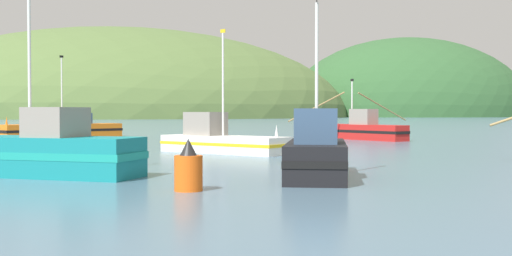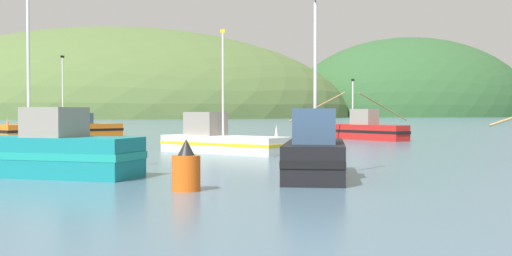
{
  "view_description": "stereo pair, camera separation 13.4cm",
  "coord_description": "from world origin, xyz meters",
  "px_view_note": "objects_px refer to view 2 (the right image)",
  "views": [
    {
      "loc": [
        -15.79,
        -13.42,
        2.38
      ],
      "look_at": [
        -7.53,
        22.98,
        1.4
      ],
      "focal_mm": 44.77,
      "sensor_mm": 36.0,
      "label": 1
    },
    {
      "loc": [
        -15.66,
        -13.45,
        2.38
      ],
      "look_at": [
        -7.53,
        22.98,
        1.4
      ],
      "focal_mm": 44.77,
      "sensor_mm": 36.0,
      "label": 2
    }
  ],
  "objects_px": {
    "fishing_boat_orange": "(65,130)",
    "channel_buoy": "(186,169)",
    "fishing_boat_red": "(353,130)",
    "fishing_boat_black": "(315,155)",
    "fishing_boat_white": "(221,140)",
    "fishing_boat_teal": "(27,152)"
  },
  "relations": [
    {
      "from": "fishing_boat_teal",
      "to": "channel_buoy",
      "type": "distance_m",
      "value": 7.84
    },
    {
      "from": "fishing_boat_black",
      "to": "fishing_boat_orange",
      "type": "xyz_separation_m",
      "value": [
        -11.34,
        37.63,
        -0.07
      ]
    },
    {
      "from": "fishing_boat_red",
      "to": "fishing_boat_white",
      "type": "bearing_deg",
      "value": 114.73
    },
    {
      "from": "fishing_boat_red",
      "to": "fishing_boat_black",
      "type": "xyz_separation_m",
      "value": [
        -12.92,
        -29.47,
        0.01
      ]
    },
    {
      "from": "fishing_boat_red",
      "to": "fishing_boat_teal",
      "type": "height_order",
      "value": "fishing_boat_teal"
    },
    {
      "from": "fishing_boat_teal",
      "to": "fishing_boat_black",
      "type": "distance_m",
      "value": 10.61
    },
    {
      "from": "fishing_boat_red",
      "to": "fishing_boat_black",
      "type": "distance_m",
      "value": 32.18
    },
    {
      "from": "fishing_boat_teal",
      "to": "channel_buoy",
      "type": "bearing_deg",
      "value": 162.0
    },
    {
      "from": "channel_buoy",
      "to": "fishing_boat_black",
      "type": "bearing_deg",
      "value": 29.61
    },
    {
      "from": "fishing_boat_orange",
      "to": "channel_buoy",
      "type": "xyz_separation_m",
      "value": [
        6.41,
        -40.43,
        -0.09
      ]
    },
    {
      "from": "fishing_boat_teal",
      "to": "fishing_boat_orange",
      "type": "relative_size",
      "value": 0.84
    },
    {
      "from": "fishing_boat_black",
      "to": "fishing_boat_white",
      "type": "bearing_deg",
      "value": 23.34
    },
    {
      "from": "fishing_boat_orange",
      "to": "fishing_boat_white",
      "type": "bearing_deg",
      "value": 82.27
    },
    {
      "from": "fishing_boat_white",
      "to": "channel_buoy",
      "type": "xyz_separation_m",
      "value": [
        -3.89,
        -17.15,
        -0.07
      ]
    },
    {
      "from": "fishing_boat_red",
      "to": "fishing_boat_orange",
      "type": "xyz_separation_m",
      "value": [
        -24.26,
        8.16,
        -0.06
      ]
    },
    {
      "from": "fishing_boat_red",
      "to": "channel_buoy",
      "type": "relative_size",
      "value": 8.14
    },
    {
      "from": "fishing_boat_white",
      "to": "channel_buoy",
      "type": "height_order",
      "value": "fishing_boat_white"
    },
    {
      "from": "fishing_boat_red",
      "to": "fishing_boat_black",
      "type": "relative_size",
      "value": 1.87
    },
    {
      "from": "fishing_boat_orange",
      "to": "channel_buoy",
      "type": "bearing_deg",
      "value": 67.41
    },
    {
      "from": "fishing_boat_red",
      "to": "fishing_boat_black",
      "type": "height_order",
      "value": "fishing_boat_black"
    },
    {
      "from": "fishing_boat_red",
      "to": "fishing_boat_teal",
      "type": "bearing_deg",
      "value": 116.31
    },
    {
      "from": "fishing_boat_orange",
      "to": "channel_buoy",
      "type": "distance_m",
      "value": 40.94
    }
  ]
}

